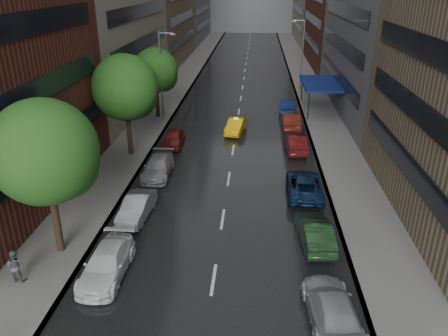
# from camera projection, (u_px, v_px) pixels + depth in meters

# --- Properties ---
(road) EXTENTS (14.00, 140.00, 0.01)m
(road) POSITION_uv_depth(u_px,v_px,m) (243.00, 81.00, 63.93)
(road) COLOR black
(road) RESTS_ON ground
(sidewalk_left) EXTENTS (4.00, 140.00, 0.15)m
(sidewalk_left) POSITION_uv_depth(u_px,v_px,m) (183.00, 80.00, 64.51)
(sidewalk_left) COLOR gray
(sidewalk_left) RESTS_ON ground
(sidewalk_right) EXTENTS (4.00, 140.00, 0.15)m
(sidewalk_right) POSITION_uv_depth(u_px,v_px,m) (305.00, 82.00, 63.30)
(sidewalk_right) COLOR gray
(sidewalk_right) RESTS_ON ground
(tree_near) EXTENTS (5.43, 5.43, 8.65)m
(tree_near) POSITION_uv_depth(u_px,v_px,m) (44.00, 152.00, 21.74)
(tree_near) COLOR #382619
(tree_near) RESTS_ON ground
(tree_mid) EXTENTS (5.34, 5.34, 8.51)m
(tree_mid) POSITION_uv_depth(u_px,v_px,m) (125.00, 88.00, 34.90)
(tree_mid) COLOR #382619
(tree_mid) RESTS_ON ground
(tree_far) EXTENTS (4.66, 4.66, 7.43)m
(tree_far) POSITION_uv_depth(u_px,v_px,m) (155.00, 71.00, 45.16)
(tree_far) COLOR #382619
(tree_far) RESTS_ON ground
(taxi) EXTENTS (2.12, 4.38, 1.38)m
(taxi) POSITION_uv_depth(u_px,v_px,m) (236.00, 126.00, 42.38)
(taxi) COLOR yellow
(taxi) RESTS_ON ground
(parked_cars_left) EXTENTS (2.04, 23.33, 1.43)m
(parked_cars_left) POSITION_uv_depth(u_px,v_px,m) (148.00, 186.00, 30.10)
(parked_cars_left) COLOR white
(parked_cars_left) RESTS_ON ground
(parked_cars_right) EXTENTS (2.55, 37.61, 1.57)m
(parked_cars_right) POSITION_uv_depth(u_px,v_px,m) (301.00, 168.00, 32.96)
(parked_cars_right) COLOR #A1A3AA
(parked_cars_right) RESTS_ON ground
(ped_black_umbrella) EXTENTS (0.96, 0.98, 2.09)m
(ped_black_umbrella) POSITION_uv_depth(u_px,v_px,m) (14.00, 260.00, 21.12)
(ped_black_umbrella) COLOR #55555A
(ped_black_umbrella) RESTS_ON sidewalk_left
(street_lamp_left) EXTENTS (1.74, 0.22, 9.00)m
(street_lamp_left) POSITION_uv_depth(u_px,v_px,m) (162.00, 75.00, 44.22)
(street_lamp_left) COLOR gray
(street_lamp_left) RESTS_ON sidewalk_left
(street_lamp_right) EXTENTS (1.74, 0.22, 9.00)m
(street_lamp_right) POSITION_uv_depth(u_px,v_px,m) (302.00, 53.00, 56.89)
(street_lamp_right) COLOR gray
(street_lamp_right) RESTS_ON sidewalk_right
(awning) EXTENTS (4.00, 8.00, 3.12)m
(awning) POSITION_uv_depth(u_px,v_px,m) (320.00, 84.00, 48.37)
(awning) COLOR navy
(awning) RESTS_ON sidewalk_right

